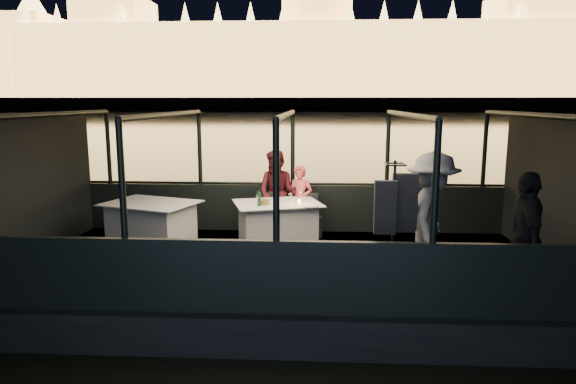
# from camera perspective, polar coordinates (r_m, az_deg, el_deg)

# --- Properties ---
(river_water) EXTENTS (500.00, 500.00, 0.00)m
(river_water) POSITION_cam_1_polar(r_m,az_deg,el_deg) (87.82, 2.97, 8.11)
(river_water) COLOR black
(river_water) RESTS_ON ground
(boat_hull) EXTENTS (8.60, 4.40, 1.00)m
(boat_hull) POSITION_cam_1_polar(r_m,az_deg,el_deg) (8.34, -0.16, -11.03)
(boat_hull) COLOR black
(boat_hull) RESTS_ON river_water
(boat_deck) EXTENTS (8.00, 4.00, 0.04)m
(boat_deck) POSITION_cam_1_polar(r_m,az_deg,el_deg) (8.18, -0.16, -7.89)
(boat_deck) COLOR black
(boat_deck) RESTS_ON boat_hull
(gunwale_port) EXTENTS (8.00, 0.08, 0.90)m
(gunwale_port) POSITION_cam_1_polar(r_m,az_deg,el_deg) (9.99, 0.52, -1.78)
(gunwale_port) COLOR black
(gunwale_port) RESTS_ON boat_deck
(gunwale_starboard) EXTENTS (8.00, 0.08, 0.90)m
(gunwale_starboard) POSITION_cam_1_polar(r_m,az_deg,el_deg) (6.14, -1.28, -9.47)
(gunwale_starboard) COLOR black
(gunwale_starboard) RESTS_ON boat_deck
(cabin_glass_port) EXTENTS (8.00, 0.02, 1.40)m
(cabin_glass_port) POSITION_cam_1_polar(r_m,az_deg,el_deg) (9.82, 0.53, 4.80)
(cabin_glass_port) COLOR #99B2B2
(cabin_glass_port) RESTS_ON gunwale_port
(cabin_glass_starboard) EXTENTS (8.00, 0.02, 1.40)m
(cabin_glass_starboard) POSITION_cam_1_polar(r_m,az_deg,el_deg) (5.86, -1.33, 1.19)
(cabin_glass_starboard) COLOR #99B2B2
(cabin_glass_starboard) RESTS_ON gunwale_starboard
(cabin_roof_glass) EXTENTS (8.00, 4.00, 0.02)m
(cabin_roof_glass) POSITION_cam_1_polar(r_m,az_deg,el_deg) (7.78, -0.17, 8.58)
(cabin_roof_glass) COLOR #99B2B2
(cabin_roof_glass) RESTS_ON boat_deck
(end_wall_fore) EXTENTS (0.02, 4.00, 2.30)m
(end_wall_fore) POSITION_cam_1_polar(r_m,az_deg,el_deg) (9.06, -26.32, 0.43)
(end_wall_fore) COLOR black
(end_wall_fore) RESTS_ON boat_deck
(end_wall_aft) EXTENTS (0.02, 4.00, 2.30)m
(end_wall_aft) POSITION_cam_1_polar(r_m,az_deg,el_deg) (8.64, 27.36, -0.07)
(end_wall_aft) COLOR black
(end_wall_aft) RESTS_ON boat_deck
(canopy_ribs) EXTENTS (8.00, 4.00, 2.30)m
(canopy_ribs) POSITION_cam_1_polar(r_m,az_deg,el_deg) (7.90, -0.16, 0.21)
(canopy_ribs) COLOR black
(canopy_ribs) RESTS_ON boat_deck
(embankment) EXTENTS (400.00, 140.00, 6.00)m
(embankment) POSITION_cam_1_polar(r_m,az_deg,el_deg) (217.78, 3.16, 9.54)
(embankment) COLOR #423D33
(embankment) RESTS_ON ground
(parliament_building) EXTENTS (220.00, 32.00, 60.00)m
(parliament_building) POSITION_cam_1_polar(r_m,az_deg,el_deg) (184.61, 3.22, 18.16)
(parliament_building) COLOR #F2D18C
(parliament_building) RESTS_ON embankment
(dining_table_central) EXTENTS (1.69, 1.43, 0.77)m
(dining_table_central) POSITION_cam_1_polar(r_m,az_deg,el_deg) (8.98, -1.18, -3.57)
(dining_table_central) COLOR white
(dining_table_central) RESTS_ON boat_deck
(dining_table_aft) EXTENTS (1.77, 1.51, 0.79)m
(dining_table_aft) POSITION_cam_1_polar(r_m,az_deg,el_deg) (9.19, -14.91, -3.60)
(dining_table_aft) COLOR silver
(dining_table_aft) RESTS_ON boat_deck
(chair_port_left) EXTENTS (0.51, 0.51, 0.82)m
(chair_port_left) POSITION_cam_1_polar(r_m,az_deg,el_deg) (9.43, -2.64, -2.51)
(chair_port_left) COLOR black
(chair_port_left) RESTS_ON boat_deck
(chair_port_right) EXTENTS (0.51, 0.51, 0.82)m
(chair_port_right) POSITION_cam_1_polar(r_m,az_deg,el_deg) (9.39, 2.32, -2.56)
(chair_port_right) COLOR black
(chair_port_right) RESTS_ON boat_deck
(coat_stand) EXTENTS (0.59, 0.53, 1.77)m
(coat_stand) POSITION_cam_1_polar(r_m,az_deg,el_deg) (6.75, 11.57, -3.87)
(coat_stand) COLOR black
(coat_stand) RESTS_ON boat_deck
(person_woman_coral) EXTENTS (0.56, 0.46, 1.33)m
(person_woman_coral) POSITION_cam_1_polar(r_m,az_deg,el_deg) (9.59, 1.34, -0.46)
(person_woman_coral) COLOR #F35C58
(person_woman_coral) RESTS_ON boat_deck
(person_man_maroon) EXTENTS (0.92, 0.82, 1.60)m
(person_man_maroon) POSITION_cam_1_polar(r_m,az_deg,el_deg) (9.61, -1.20, -0.44)
(person_man_maroon) COLOR #431218
(person_man_maroon) RESTS_ON boat_deck
(passenger_stripe) EXTENTS (0.97, 1.34, 1.86)m
(passenger_stripe) POSITION_cam_1_polar(r_m,az_deg,el_deg) (7.12, 15.64, -3.73)
(passenger_stripe) COLOR silver
(passenger_stripe) RESTS_ON boat_deck
(passenger_dark) EXTENTS (0.58, 1.04, 1.68)m
(passenger_dark) POSITION_cam_1_polar(r_m,az_deg,el_deg) (7.00, 24.86, -4.55)
(passenger_dark) COLOR black
(passenger_dark) RESTS_ON boat_deck
(wine_bottle) EXTENTS (0.06, 0.06, 0.28)m
(wine_bottle) POSITION_cam_1_polar(r_m,az_deg,el_deg) (8.60, -3.23, -0.59)
(wine_bottle) COLOR #153B1F
(wine_bottle) RESTS_ON dining_table_central
(bread_basket) EXTENTS (0.23, 0.23, 0.08)m
(bread_basket) POSITION_cam_1_polar(r_m,az_deg,el_deg) (8.76, -2.71, -1.12)
(bread_basket) COLOR olive
(bread_basket) RESTS_ON dining_table_central
(amber_candle) EXTENTS (0.07, 0.07, 0.08)m
(amber_candle) POSITION_cam_1_polar(r_m,az_deg,el_deg) (8.73, 1.28, -1.15)
(amber_candle) COLOR #F4973D
(amber_candle) RESTS_ON dining_table_central
(plate_near) EXTENTS (0.31, 0.31, 0.02)m
(plate_near) POSITION_cam_1_polar(r_m,az_deg,el_deg) (8.58, 2.51, -1.58)
(plate_near) COLOR silver
(plate_near) RESTS_ON dining_table_central
(plate_far) EXTENTS (0.29, 0.29, 0.01)m
(plate_far) POSITION_cam_1_polar(r_m,az_deg,el_deg) (8.91, -2.01, -1.13)
(plate_far) COLOR white
(plate_far) RESTS_ON dining_table_central
(wine_glass_white) EXTENTS (0.08, 0.08, 0.19)m
(wine_glass_white) POSITION_cam_1_polar(r_m,az_deg,el_deg) (8.58, -3.39, -0.98)
(wine_glass_white) COLOR silver
(wine_glass_white) RESTS_ON dining_table_central
(wine_glass_red) EXTENTS (0.07, 0.07, 0.20)m
(wine_glass_red) POSITION_cam_1_polar(r_m,az_deg,el_deg) (8.85, 1.39, -0.63)
(wine_glass_red) COLOR silver
(wine_glass_red) RESTS_ON dining_table_central
(wine_glass_empty) EXTENTS (0.09, 0.09, 0.21)m
(wine_glass_empty) POSITION_cam_1_polar(r_m,az_deg,el_deg) (8.57, 0.24, -0.99)
(wine_glass_empty) COLOR white
(wine_glass_empty) RESTS_ON dining_table_central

